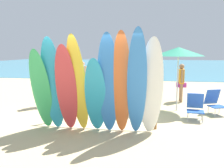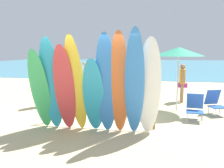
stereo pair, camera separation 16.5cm
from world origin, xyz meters
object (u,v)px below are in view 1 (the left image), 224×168
surfboard_teal_1 (53,85)px  beachgoer_strolling (147,74)px  beachgoer_midbeach (181,80)px  beach_chair_blue (215,101)px  surfboard_teal_4 (95,96)px  beachgoer_near_rack (83,74)px  beachgoer_photographing (44,83)px  surfboard_blue_7 (137,84)px  beach_chair_red (195,106)px  surfboard_yellow_3 (78,85)px  surfboard_white_8 (151,88)px  surfboard_blue_5 (108,85)px  surfboard_rack (99,107)px  beach_umbrella (178,52)px  surfboard_orange_6 (121,84)px  surfboard_green_0 (41,90)px  surfboard_red_2 (66,89)px

surfboard_teal_1 → beachgoer_strolling: 7.73m
beachgoer_midbeach → beach_chair_blue: size_ratio=1.91×
surfboard_teal_4 → beachgoer_near_rack: (-2.32, 6.76, -0.10)m
beachgoer_photographing → beachgoer_midbeach: size_ratio=1.00×
surfboard_blue_7 → beach_chair_red: bearing=43.6°
surfboard_yellow_3 → surfboard_blue_7: 1.52m
surfboard_teal_1 → beach_chair_red: (3.88, 1.81, -0.81)m
surfboard_teal_1 → surfboard_yellow_3: (0.68, -0.02, 0.03)m
surfboard_white_8 → beachgoer_strolling: 7.38m
beach_chair_blue → beachgoer_midbeach: bearing=93.5°
surfboard_teal_4 → beachgoer_photographing: surfboard_teal_4 is taller
surfboard_blue_7 → beachgoer_photographing: bearing=137.5°
surfboard_blue_5 → beachgoer_photographing: 3.98m
surfboard_rack → surfboard_teal_4: surfboard_teal_4 is taller
beach_umbrella → beach_chair_blue: bearing=-14.1°
surfboard_blue_7 → surfboard_rack: bearing=140.1°
surfboard_rack → surfboard_orange_6: 1.22m
surfboard_rack → surfboard_teal_4: bearing=-85.0°
surfboard_green_0 → beachgoer_photographing: bearing=111.5°
beachgoer_strolling → surfboard_blue_7: bearing=-128.5°
surfboard_yellow_3 → surfboard_blue_7: size_ratio=0.94×
surfboard_red_2 → beachgoer_near_rack: 7.00m
beach_chair_blue → surfboard_red_2: bearing=-169.8°
beachgoer_midbeach → beach_umbrella: beach_umbrella is taller
surfboard_green_0 → surfboard_teal_4: (1.45, 0.05, -0.11)m
surfboard_yellow_3 → surfboard_green_0: bearing=-174.5°
surfboard_teal_4 → beach_chair_blue: 4.38m
surfboard_yellow_3 → beach_chair_red: bearing=34.9°
beachgoer_near_rack → beach_chair_red: beachgoer_near_rack is taller
surfboard_teal_4 → beach_umbrella: (2.29, 2.88, 1.11)m
surfboard_green_0 → surfboard_blue_5: bearing=-1.8°
beach_chair_red → surfboard_yellow_3: bearing=-143.5°
surfboard_teal_4 → surfboard_blue_7: surfboard_blue_7 is taller
beachgoer_near_rack → surfboard_blue_7: bearing=153.9°
surfboard_teal_1 → beachgoer_near_rack: (-1.19, 6.79, -0.36)m
surfboard_teal_4 → beachgoer_near_rack: bearing=103.8°
surfboard_yellow_3 → surfboard_white_8: (1.86, 0.05, -0.04)m
surfboard_blue_7 → beachgoer_photographing: surfboard_blue_7 is taller
surfboard_white_8 → beachgoer_strolling: size_ratio=1.63×
surfboard_red_2 → surfboard_blue_5: (1.09, 0.02, 0.13)m
beachgoer_strolling → beach_chair_red: beachgoer_strolling is taller
beach_chair_blue → beach_umbrella: bearing=144.3°
surfboard_teal_1 → beachgoer_near_rack: bearing=96.1°
surfboard_orange_6 → beachgoer_midbeach: 4.94m
surfboard_blue_5 → surfboard_green_0: bearing=175.6°
beachgoer_near_rack → beachgoer_photographing: beachgoer_photographing is taller
surfboard_teal_4 → beachgoer_strolling: (1.09, 7.37, -0.09)m
surfboard_green_0 → beachgoer_midbeach: (4.04, 4.56, -0.18)m
beachgoer_midbeach → surfboard_yellow_3: bearing=-33.3°
surfboard_white_8 → beach_umbrella: surfboard_white_8 is taller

